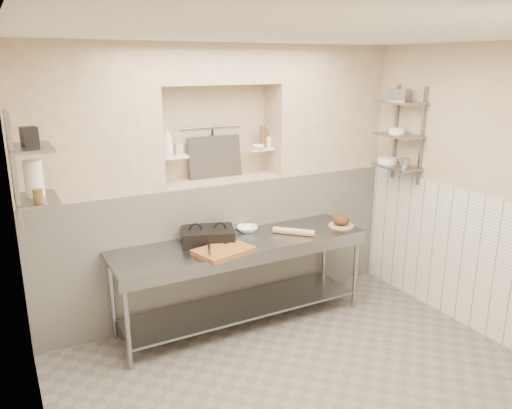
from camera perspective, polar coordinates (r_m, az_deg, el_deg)
floor at (r=4.52m, az=5.84°, el=-20.21°), size 4.00×3.90×0.10m
ceiling at (r=3.67m, az=7.18°, el=19.53°), size 4.00×3.90×0.10m
wall_left at (r=3.24m, az=-25.40°, el=-7.68°), size 0.10×3.90×2.80m
wall_right at (r=5.26m, az=25.22°, el=1.05°), size 0.10×3.90×2.80m
wall_back at (r=5.56m, az=-5.28°, el=3.25°), size 4.00×0.10×2.80m
backwall_lower at (r=5.53m, az=-4.08°, el=-4.34°), size 4.00×0.40×1.40m
alcove_sill at (r=5.33m, az=-4.23°, el=2.84°), size 1.30×0.40×0.02m
backwall_pillar_left at (r=4.84m, az=-19.06°, el=8.99°), size 1.35×0.40×1.40m
backwall_pillar_right at (r=5.88m, az=7.72°, el=10.78°), size 1.35×0.40×1.40m
backwall_header at (r=5.19m, az=-4.51°, el=15.74°), size 1.30×0.40×0.40m
wainscot_left at (r=3.56m, az=-23.00°, el=-17.97°), size 0.02×3.90×1.40m
wainscot_right at (r=5.42m, az=23.96°, el=-6.20°), size 0.02×3.90×1.40m
alcove_shelf_left at (r=5.09m, az=-9.46°, el=5.39°), size 0.28×0.16×0.02m
alcove_shelf_right at (r=5.49m, az=0.51°, el=6.35°), size 0.28×0.16×0.02m
utensil_rail at (r=5.39m, az=-5.09°, el=8.80°), size 0.70×0.02×0.02m
hanging_steel at (r=5.39m, az=-4.97°, el=6.99°), size 0.02×0.02×0.30m
splash_panel at (r=5.37m, az=-4.72°, el=5.44°), size 0.60×0.08×0.45m
shelf_rail_left_a at (r=4.33m, az=-26.06°, el=3.49°), size 0.03×0.03×0.95m
shelf_rail_left_b at (r=3.94m, az=-25.77°, el=2.43°), size 0.03×0.03×0.95m
wall_shelf_left_lower at (r=4.18m, az=-23.76°, el=0.55°), size 0.30×0.50×0.02m
wall_shelf_left_upper at (r=4.11m, az=-24.38°, el=5.94°), size 0.30×0.50×0.03m
shelf_rail_right_a at (r=5.93m, az=15.64°, el=7.96°), size 0.03×0.03×1.05m
shelf_rail_right_b at (r=5.65m, az=18.43°, el=7.36°), size 0.03×0.03×1.05m
wall_shelf_right_lower at (r=5.76m, az=15.77°, el=4.18°), size 0.30×0.50×0.02m
wall_shelf_right_mid at (r=5.70m, az=16.03°, el=7.62°), size 0.30×0.50×0.02m
wall_shelf_right_upper at (r=5.66m, az=16.31°, el=11.12°), size 0.30×0.50×0.03m
prep_table at (r=5.07m, az=-1.61°, el=-6.95°), size 2.60×0.70×0.90m
panini_press at (r=4.95m, az=-5.51°, el=-3.53°), size 0.60×0.51×0.14m
cutting_board at (r=4.67m, az=-3.72°, el=-5.32°), size 0.58×0.47×0.05m
knife_blade at (r=4.85m, az=-2.57°, el=-4.16°), size 0.25×0.11×0.01m
tongs at (r=4.60m, az=-5.35°, el=-5.22°), size 0.12×0.25×0.02m
mixing_bowl at (r=5.25m, az=-1.01°, el=-2.80°), size 0.28×0.28×0.05m
rolling_pin at (r=5.17m, az=4.34°, el=-3.09°), size 0.35×0.36×0.07m
bread_board at (r=5.50m, az=9.68°, el=-2.37°), size 0.27×0.27×0.02m
bread_loaf at (r=5.48m, az=9.71°, el=-1.76°), size 0.18×0.18×0.11m
bottle_soap at (r=5.04m, az=-10.11°, el=7.07°), size 0.15×0.15×0.29m
jar_alcove at (r=5.15m, az=-8.85°, el=6.29°), size 0.07×0.07×0.11m
bowl_alcove at (r=5.42m, az=0.28°, el=6.59°), size 0.18×0.18×0.04m
condiment_a at (r=5.53m, az=0.96°, el=7.67°), size 0.06×0.06×0.21m
condiment_b at (r=5.49m, az=0.76°, el=7.76°), size 0.06×0.06×0.24m
condiment_c at (r=5.56m, az=1.45°, el=7.18°), size 0.07×0.07×0.11m
jug_left at (r=4.21m, az=-24.07°, el=2.75°), size 0.14×0.14×0.28m
jar_left at (r=4.00m, az=-23.65°, el=0.90°), size 0.07×0.07×0.11m
box_left_upper at (r=4.06m, az=-24.48°, el=7.06°), size 0.13×0.13×0.15m
bowl_right at (r=5.86m, az=14.76°, el=4.89°), size 0.22×0.22×0.06m
canister_right at (r=5.66m, az=16.65°, el=4.57°), size 0.10×0.10×0.10m
bowl_right_mid at (r=5.72m, az=15.80°, el=8.12°), size 0.18×0.18×0.07m
basket_right at (r=5.70m, az=15.98°, el=11.95°), size 0.23×0.25×0.13m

